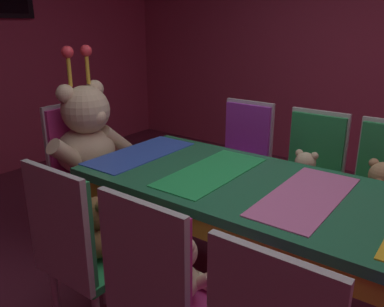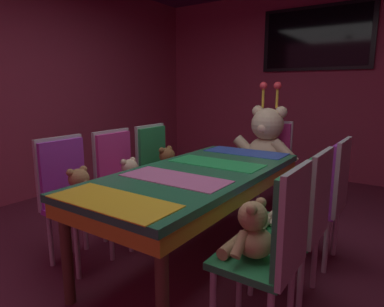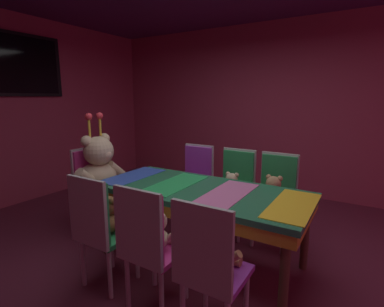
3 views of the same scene
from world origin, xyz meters
TOP-DOWN VIEW (x-y plane):
  - ground_plane at (0.00, 0.00)m, footprint 7.90×7.90m
  - wall_back at (0.00, 3.20)m, footprint 5.20×0.12m
  - wall_right at (2.60, 0.00)m, footprint 0.12×6.40m
  - banquet_table at (0.00, 0.00)m, footprint 0.90×2.02m
  - chair_left_0 at (-0.85, -0.53)m, footprint 0.42×0.41m
  - teddy_left_0 at (-0.70, -0.53)m, footprint 0.26×0.33m
  - chair_left_1 at (-0.83, -0.02)m, footprint 0.42×0.41m
  - teddy_left_1 at (-0.68, -0.02)m, footprint 0.24×0.31m
  - chair_left_2 at (-0.82, 0.49)m, footprint 0.42×0.41m
  - teddy_left_2 at (-0.68, 0.49)m, footprint 0.26×0.34m
  - chair_right_0 at (0.82, -0.50)m, footprint 0.42×0.41m
  - teddy_right_0 at (0.67, -0.50)m, footprint 0.26×0.34m
  - chair_right_1 at (0.82, -0.02)m, footprint 0.42×0.41m
  - teddy_right_1 at (0.68, -0.02)m, footprint 0.23×0.30m
  - chair_right_2 at (0.84, 0.55)m, footprint 0.42×0.41m
  - throne_chair at (0.00, 1.54)m, footprint 0.41×0.42m
  - king_teddy_bear at (0.00, 1.37)m, footprint 0.74×0.58m
  - wall_tv at (0.00, 3.11)m, footprint 1.55×0.06m

SIDE VIEW (x-z plane):
  - ground_plane at x=0.00m, z-range 0.00..0.00m
  - teddy_right_1 at x=0.68m, z-range 0.44..0.72m
  - teddy_left_1 at x=-0.68m, z-range 0.44..0.73m
  - teddy_left_0 at x=-0.70m, z-range 0.44..0.75m
  - teddy_right_0 at x=0.67m, z-range 0.44..0.76m
  - teddy_left_2 at x=-0.68m, z-range 0.44..0.76m
  - chair_left_0 at x=-0.85m, z-range 0.10..1.09m
  - chair_left_1 at x=-0.83m, z-range 0.10..1.09m
  - chair_left_2 at x=-0.82m, z-range 0.10..1.09m
  - chair_right_0 at x=0.82m, z-range 0.10..1.09m
  - chair_right_1 at x=0.82m, z-range 0.10..1.09m
  - chair_right_2 at x=0.84m, z-range 0.10..1.09m
  - throne_chair at x=0.00m, z-range 0.10..1.09m
  - banquet_table at x=0.00m, z-range 0.28..1.02m
  - king_teddy_bear at x=0.00m, z-range 0.29..1.24m
  - wall_back at x=0.00m, z-range 0.00..2.80m
  - wall_right at x=2.60m, z-range 0.00..2.80m
  - wall_tv at x=0.00m, z-range 1.60..2.50m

